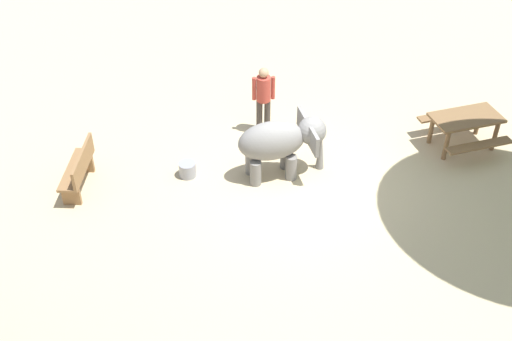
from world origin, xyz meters
TOP-DOWN VIEW (x-y plane):
  - ground_plane at (0.00, 0.00)m, footprint 60.00×60.00m
  - elephant at (0.54, 0.12)m, footprint 1.66×1.78m
  - person_handler at (1.83, -0.88)m, footprint 0.38×0.39m
  - wooden_bench at (3.33, 3.09)m, footprint 1.18×1.35m
  - picnic_table_near at (-1.89, -3.27)m, footprint 2.05×2.06m
  - feed_bucket at (1.97, 1.42)m, footprint 0.36×0.36m

SIDE VIEW (x-z plane):
  - ground_plane at x=0.00m, z-range 0.00..0.00m
  - feed_bucket at x=1.97m, z-range 0.00..0.32m
  - wooden_bench at x=3.33m, z-range 0.03..0.91m
  - picnic_table_near at x=-1.89m, z-range 0.20..0.98m
  - elephant at x=0.54m, z-range 0.18..1.48m
  - person_handler at x=1.83m, z-range 0.14..1.76m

